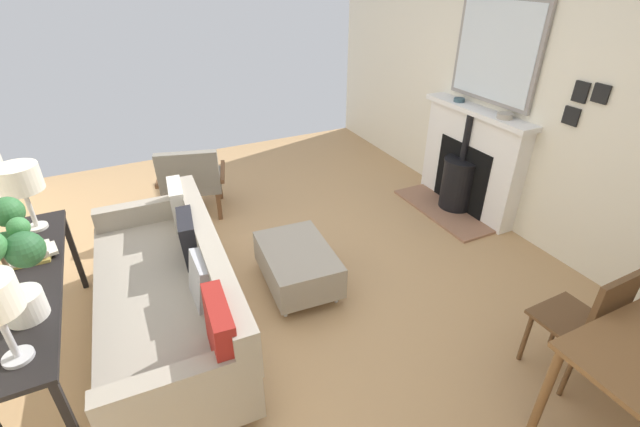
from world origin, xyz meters
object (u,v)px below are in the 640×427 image
(mantel_bowl_far, at_px, (505,115))
(dining_chair_near_fireplace, at_px, (589,319))
(table_lamp_near_end, at_px, (19,180))
(mantel_bowl_near, at_px, (459,100))
(ottoman, at_px, (297,263))
(book_stack, at_px, (31,254))
(sofa, at_px, (172,294))
(fireplace, at_px, (466,167))
(console_table, at_px, (35,292))
(armchair_accent, at_px, (191,178))

(mantel_bowl_far, distance_m, dining_chair_near_fireplace, 2.11)
(mantel_bowl_far, bearing_deg, table_lamp_near_end, -6.47)
(mantel_bowl_near, distance_m, mantel_bowl_far, 0.62)
(mantel_bowl_near, relative_size, ottoman, 0.14)
(ottoman, xyz_separation_m, book_stack, (1.77, -0.16, 0.55))
(book_stack, bearing_deg, sofa, 161.88)
(fireplace, relative_size, console_table, 0.77)
(ottoman, relative_size, table_lamp_near_end, 1.72)
(ottoman, distance_m, book_stack, 1.86)
(dining_chair_near_fireplace, bearing_deg, fireplace, -114.21)
(armchair_accent, relative_size, table_lamp_near_end, 1.64)
(fireplace, height_order, ottoman, fireplace)
(sofa, bearing_deg, armchair_accent, -106.36)
(sofa, distance_m, ottoman, 1.02)
(mantel_bowl_near, relative_size, book_stack, 0.39)
(mantel_bowl_far, relative_size, ottoman, 0.17)
(table_lamp_near_end, height_order, dining_chair_near_fireplace, table_lamp_near_end)
(ottoman, distance_m, console_table, 1.82)
(ottoman, relative_size, armchair_accent, 1.05)
(ottoman, height_order, book_stack, book_stack)
(ottoman, bearing_deg, book_stack, -5.08)
(ottoman, distance_m, table_lamp_near_end, 2.06)
(fireplace, relative_size, dining_chair_near_fireplace, 1.53)
(dining_chair_near_fireplace, bearing_deg, mantel_bowl_near, -111.92)
(armchair_accent, height_order, dining_chair_near_fireplace, dining_chair_near_fireplace)
(fireplace, bearing_deg, mantel_bowl_far, 92.19)
(mantel_bowl_near, distance_m, armchair_accent, 2.92)
(book_stack, bearing_deg, mantel_bowl_near, -171.64)
(sofa, bearing_deg, table_lamp_near_end, -40.89)
(mantel_bowl_far, xyz_separation_m, sofa, (3.20, 0.21, -0.80))
(fireplace, bearing_deg, sofa, 9.85)
(sofa, height_order, table_lamp_near_end, table_lamp_near_end)
(ottoman, relative_size, book_stack, 2.76)
(armchair_accent, height_order, console_table, armchair_accent)
(mantel_bowl_far, height_order, sofa, mantel_bowl_far)
(sofa, height_order, ottoman, sofa)
(sofa, height_order, armchair_accent, sofa)
(mantel_bowl_far, height_order, dining_chair_near_fireplace, mantel_bowl_far)
(mantel_bowl_near, height_order, ottoman, mantel_bowl_near)
(fireplace, xyz_separation_m, dining_chair_near_fireplace, (0.95, 2.11, 0.03))
(dining_chair_near_fireplace, bearing_deg, mantel_bowl_far, -118.53)
(fireplace, height_order, dining_chair_near_fireplace, fireplace)
(armchair_accent, bearing_deg, ottoman, 108.24)
(table_lamp_near_end, distance_m, book_stack, 0.54)
(table_lamp_near_end, bearing_deg, mantel_bowl_near, -177.51)
(mantel_bowl_far, distance_m, sofa, 3.31)
(table_lamp_near_end, bearing_deg, book_stack, 89.76)
(table_lamp_near_end, height_order, book_stack, table_lamp_near_end)
(fireplace, distance_m, armchair_accent, 2.92)
(ottoman, xyz_separation_m, dining_chair_near_fireplace, (-1.23, 1.65, 0.29))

